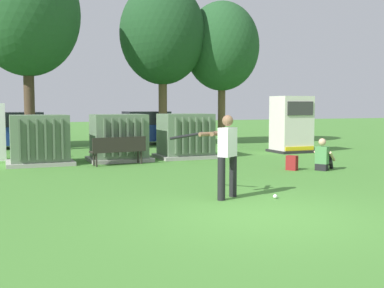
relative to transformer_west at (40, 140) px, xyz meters
The scene contains 15 objects.
ground_plane 9.59m from the transformer_west, 70.93° to the right, with size 96.00×96.00×0.00m, color #478433.
transformer_west is the anchor object (origin of this frame).
transformer_mid_west 2.64m from the transformer_west, ahead, with size 2.10×1.70×1.62m.
transformer_mid_east 5.15m from the transformer_west, ahead, with size 2.10×1.70×1.62m.
generator_enclosure 9.96m from the transformer_west, ahead, with size 1.60×1.40×2.30m.
park_bench 2.62m from the transformer_west, 25.24° to the right, with size 1.84×0.63×0.92m.
batter 8.01m from the transformer_west, 66.57° to the right, with size 1.13×1.46×1.74m.
sports_ball 8.84m from the transformer_west, 61.97° to the right, with size 0.09×0.09×0.09m, color white.
seated_spectator 9.01m from the transformer_west, 30.30° to the right, with size 0.78×0.68×0.96m.
backpack 8.11m from the transformer_west, 31.38° to the right, with size 0.36×0.38×0.44m.
tree_center_left 6.81m from the transformer_west, 90.49° to the left, with size 4.32×4.32×8.25m.
tree_center_right 9.13m from the transformer_west, 41.51° to the left, with size 4.00×4.00×7.64m.
tree_right 11.11m from the transformer_west, 29.96° to the left, with size 3.65×3.65×6.97m.
parked_car_leftmost 6.56m from the transformer_west, 95.09° to the left, with size 4.26×2.04×1.62m.
parked_car_left_of_center 8.53m from the transformer_west, 50.56° to the left, with size 4.22×1.96×1.62m.
Camera 1 is at (-4.23, -7.25, 1.95)m, focal length 44.75 mm.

